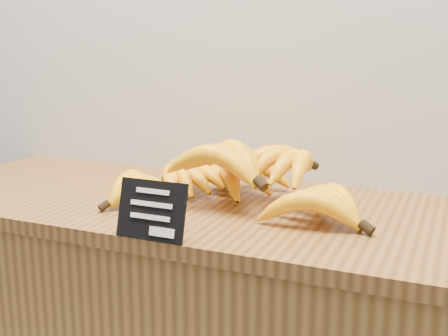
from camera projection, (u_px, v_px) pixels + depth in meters
counter_top at (233, 211)px, 1.21m from camera, size 1.53×0.54×0.03m
chalkboard_sign at (151, 210)px, 0.98m from camera, size 0.13×0.03×0.10m
banana_pile at (237, 179)px, 1.20m from camera, size 0.60×0.42×0.13m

